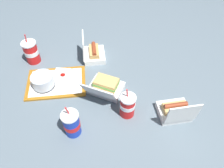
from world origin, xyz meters
TOP-DOWN VIEW (x-y plane):
  - ground_plane at (0.00, 0.00)m, footprint 3.20×3.20m
  - food_tray at (0.33, -0.09)m, footprint 0.37×0.26m
  - cake_container at (0.41, -0.07)m, footprint 0.14×0.14m
  - ketchup_cup at (0.29, -0.12)m, footprint 0.04×0.04m
  - napkin_stack at (0.30, -0.16)m, footprint 0.12×0.12m
  - plastic_fork at (0.32, -0.03)m, footprint 0.10×0.07m
  - clamshell_hotdog_right at (-0.35, 0.22)m, footprint 0.18×0.17m
  - clamshell_sandwich_front at (0.02, 0.01)m, footprint 0.28×0.29m
  - clamshell_hotdog_back at (0.09, -0.31)m, footprint 0.16×0.17m
  - soda_cup_front at (0.50, -0.32)m, footprint 0.10×0.10m
  - soda_cup_right at (-0.08, 0.18)m, footprint 0.09×0.09m
  - soda_cup_corner at (0.22, 0.27)m, footprint 0.09×0.09m

SIDE VIEW (x-z plane):
  - ground_plane at x=0.00m, z-range 0.00..0.00m
  - food_tray at x=0.33m, z-range 0.00..0.01m
  - napkin_stack at x=0.30m, z-range 0.01..0.02m
  - plastic_fork at x=0.32m, z-range 0.01..0.02m
  - ketchup_cup at x=0.29m, z-range 0.01..0.04m
  - clamshell_hotdog_right at x=-0.35m, z-range -0.05..0.13m
  - clamshell_hotdog_back at x=0.09m, z-range -0.05..0.13m
  - clamshell_sandwich_front at x=0.02m, z-range -0.04..0.13m
  - cake_container at x=0.41m, z-range 0.01..0.09m
  - soda_cup_right at x=-0.08m, z-range -0.03..0.18m
  - soda_cup_corner at x=0.22m, z-range -0.03..0.19m
  - soda_cup_front at x=0.50m, z-range -0.03..0.19m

